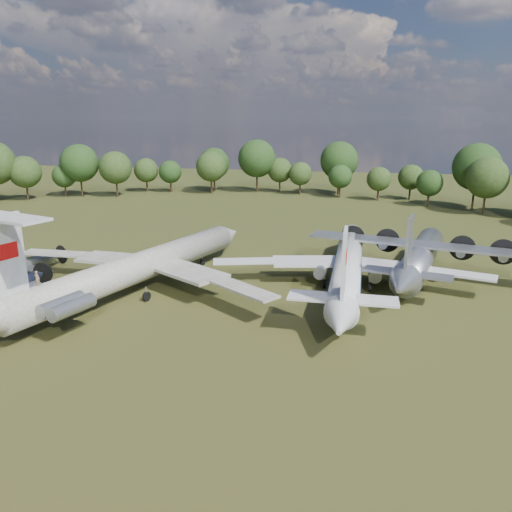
% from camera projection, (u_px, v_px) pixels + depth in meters
% --- Properties ---
extents(ground, '(300.00, 300.00, 0.00)m').
position_uv_depth(ground, '(162.00, 285.00, 65.72)').
color(ground, '#263E14').
rests_on(ground, ground).
extents(il62_airliner, '(53.61, 61.44, 5.09)m').
position_uv_depth(il62_airliner, '(138.00, 273.00, 62.36)').
color(il62_airliner, silver).
rests_on(il62_airliner, ground).
extents(tu104_jet, '(35.70, 47.54, 4.75)m').
position_uv_depth(tu104_jet, '(348.00, 270.00, 64.34)').
color(tu104_jet, silver).
rests_on(tu104_jet, ground).
extents(an12_transport, '(38.68, 41.42, 4.62)m').
position_uv_depth(an12_transport, '(420.00, 261.00, 68.37)').
color(an12_transport, '#A9ABB2').
rests_on(an12_transport, ground).
extents(small_prop_west, '(12.85, 16.87, 2.37)m').
position_uv_depth(small_prop_west, '(10.00, 294.00, 59.02)').
color(small_prop_west, black).
rests_on(small_prop_west, ground).
extents(small_prop_northwest, '(16.74, 19.16, 2.35)m').
position_uv_depth(small_prop_northwest, '(18.00, 268.00, 69.10)').
color(small_prop_northwest, '#A5A7AD').
rests_on(small_prop_northwest, ground).
extents(person_on_il62, '(0.62, 0.44, 1.58)m').
position_uv_depth(person_on_il62, '(37.00, 278.00, 49.52)').
color(person_on_il62, '#9A774E').
rests_on(person_on_il62, il62_airliner).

